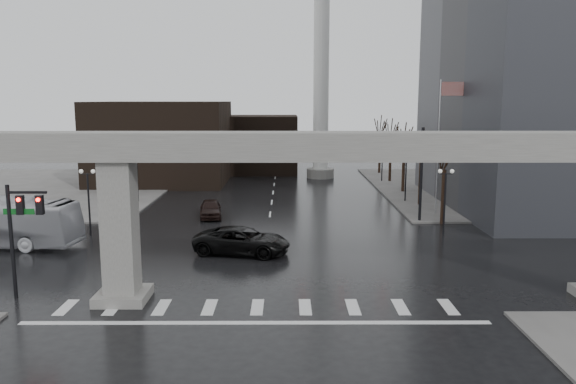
% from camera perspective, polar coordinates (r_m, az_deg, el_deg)
% --- Properties ---
extents(ground, '(160.00, 160.00, 0.00)m').
position_cam_1_polar(ground, '(29.69, -3.03, -10.91)').
color(ground, black).
rests_on(ground, ground).
extents(sidewalk_ne, '(28.00, 36.00, 0.15)m').
position_cam_1_polar(sidewalk_ne, '(69.13, 20.60, 0.30)').
color(sidewalk_ne, slate).
rests_on(sidewalk_ne, ground).
extents(sidewalk_nw, '(28.00, 36.00, 0.15)m').
position_cam_1_polar(sidewalk_nw, '(70.21, -23.22, 0.27)').
color(sidewalk_nw, slate).
rests_on(sidewalk_nw, ground).
extents(elevated_guideway, '(48.00, 2.60, 8.70)m').
position_cam_1_polar(elevated_guideway, '(28.02, -0.57, 2.39)').
color(elevated_guideway, gray).
rests_on(elevated_guideway, ground).
extents(building_far_left, '(16.00, 14.00, 10.00)m').
position_cam_1_polar(building_far_left, '(71.69, -12.70, 4.94)').
color(building_far_left, black).
rests_on(building_far_left, ground).
extents(building_far_mid, '(10.00, 10.00, 8.00)m').
position_cam_1_polar(building_far_mid, '(80.13, -2.68, 4.89)').
color(building_far_mid, black).
rests_on(building_far_mid, ground).
extents(smokestack, '(3.60, 3.60, 30.00)m').
position_cam_1_polar(smokestack, '(74.01, 3.39, 11.76)').
color(smokestack, white).
rests_on(smokestack, ground).
extents(signal_mast_arm, '(12.12, 0.43, 8.00)m').
position_cam_1_polar(signal_mast_arm, '(47.43, 8.97, 3.88)').
color(signal_mast_arm, black).
rests_on(signal_mast_arm, ground).
extents(signal_left_pole, '(2.30, 0.30, 6.00)m').
position_cam_1_polar(signal_left_pole, '(32.06, -25.52, -2.73)').
color(signal_left_pole, black).
rests_on(signal_left_pole, ground).
extents(flagpole_assembly, '(2.06, 0.12, 12.00)m').
position_cam_1_polar(flagpole_assembly, '(51.77, 15.40, 6.01)').
color(flagpole_assembly, silver).
rests_on(flagpole_assembly, ground).
extents(lamp_right_0, '(1.22, 0.32, 5.11)m').
position_cam_1_polar(lamp_right_0, '(44.04, 15.68, 0.14)').
color(lamp_right_0, black).
rests_on(lamp_right_0, ground).
extents(lamp_right_1, '(1.22, 0.32, 5.11)m').
position_cam_1_polar(lamp_right_1, '(57.50, 11.91, 2.39)').
color(lamp_right_1, black).
rests_on(lamp_right_1, ground).
extents(lamp_right_2, '(1.22, 0.32, 5.11)m').
position_cam_1_polar(lamp_right_2, '(71.17, 9.57, 3.78)').
color(lamp_right_2, black).
rests_on(lamp_right_2, ground).
extents(lamp_left_0, '(1.22, 0.32, 5.11)m').
position_cam_1_polar(lamp_left_0, '(44.92, -19.64, 0.11)').
color(lamp_left_0, black).
rests_on(lamp_left_0, ground).
extents(lamp_left_1, '(1.22, 0.32, 5.11)m').
position_cam_1_polar(lamp_left_1, '(58.17, -15.10, 2.35)').
color(lamp_left_1, black).
rests_on(lamp_left_1, ground).
extents(lamp_left_2, '(1.22, 0.32, 5.11)m').
position_cam_1_polar(lamp_left_2, '(71.71, -12.26, 3.73)').
color(lamp_left_2, black).
rests_on(lamp_left_2, ground).
extents(tree_right_0, '(1.09, 1.58, 7.50)m').
position_cam_1_polar(tree_right_0, '(48.25, 15.54, 0.10)').
color(tree_right_0, black).
rests_on(tree_right_0, ground).
extents(tree_right_1, '(1.09, 1.61, 7.67)m').
position_cam_1_polar(tree_right_1, '(55.89, 13.34, 1.49)').
color(tree_right_1, black).
rests_on(tree_right_1, ground).
extents(tree_right_2, '(1.10, 1.63, 7.85)m').
position_cam_1_polar(tree_right_2, '(63.62, 11.68, 2.55)').
color(tree_right_2, black).
rests_on(tree_right_2, ground).
extents(tree_right_3, '(1.11, 1.66, 8.02)m').
position_cam_1_polar(tree_right_3, '(71.42, 10.37, 3.37)').
color(tree_right_3, black).
rests_on(tree_right_3, ground).
extents(tree_right_4, '(1.12, 1.69, 8.19)m').
position_cam_1_polar(tree_right_4, '(79.25, 9.32, 4.03)').
color(tree_right_4, black).
rests_on(tree_right_4, ground).
extents(pickup_truck, '(6.93, 4.24, 1.79)m').
position_cam_1_polar(pickup_truck, '(38.00, -4.69, -4.95)').
color(pickup_truck, black).
rests_on(pickup_truck, ground).
extents(far_car, '(2.43, 4.81, 1.57)m').
position_cam_1_polar(far_car, '(49.87, -7.88, -1.68)').
color(far_car, black).
rests_on(far_car, ground).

